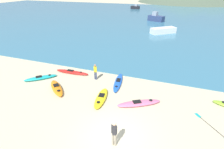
% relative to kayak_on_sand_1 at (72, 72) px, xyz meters
% --- Properties ---
extents(ground_plane, '(400.00, 400.00, 0.00)m').
position_rel_kayak_on_sand_1_xyz_m(ground_plane, '(6.78, -6.32, -0.14)').
color(ground_plane, '#C6B793').
extents(bay_water, '(160.00, 70.00, 0.06)m').
position_rel_kayak_on_sand_1_xyz_m(bay_water, '(6.78, 36.25, -0.11)').
color(bay_water, teal).
rests_on(bay_water, ground_plane).
extents(kayak_on_sand_1, '(3.58, 0.73, 0.33)m').
position_rel_kayak_on_sand_1_xyz_m(kayak_on_sand_1, '(0.00, 0.00, 0.00)').
color(kayak_on_sand_1, red).
rests_on(kayak_on_sand_1, ground_plane).
extents(kayak_on_sand_2, '(1.17, 3.49, 0.30)m').
position_rel_kayak_on_sand_1_xyz_m(kayak_on_sand_2, '(5.02, -0.35, -0.02)').
color(kayak_on_sand_2, blue).
rests_on(kayak_on_sand_2, ground_plane).
extents(kayak_on_sand_3, '(3.23, 2.31, 0.33)m').
position_rel_kayak_on_sand_1_xyz_m(kayak_on_sand_3, '(7.46, -2.84, 0.00)').
color(kayak_on_sand_3, '#E5668C').
rests_on(kayak_on_sand_3, ground_plane).
extents(kayak_on_sand_4, '(1.15, 2.91, 0.35)m').
position_rel_kayak_on_sand_1_xyz_m(kayak_on_sand_4, '(4.55, -3.18, 0.01)').
color(kayak_on_sand_4, yellow).
rests_on(kayak_on_sand_4, ground_plane).
extents(kayak_on_sand_5, '(2.67, 2.50, 0.40)m').
position_rel_kayak_on_sand_1_xyz_m(kayak_on_sand_5, '(0.42, -3.14, 0.04)').
color(kayak_on_sand_5, orange).
rests_on(kayak_on_sand_5, ground_plane).
extents(kayak_on_sand_6, '(2.61, 2.49, 0.32)m').
position_rel_kayak_on_sand_1_xyz_m(kayak_on_sand_6, '(-2.16, -2.07, -0.00)').
color(kayak_on_sand_6, teal).
rests_on(kayak_on_sand_6, ground_plane).
extents(person_near_foreground, '(0.34, 0.28, 1.68)m').
position_rel_kayak_on_sand_1_xyz_m(person_near_foreground, '(6.94, -6.94, 0.82)').
color(person_near_foreground, gray).
rests_on(person_near_foreground, ground_plane).
extents(person_near_waterline, '(0.32, 0.28, 1.57)m').
position_rel_kayak_on_sand_1_xyz_m(person_near_waterline, '(2.78, -0.34, 0.75)').
color(person_near_waterline, '#384260').
rests_on(person_near_waterline, ground_plane).
extents(moored_boat_1, '(3.11, 2.19, 1.57)m').
position_rel_kayak_on_sand_1_xyz_m(moored_boat_1, '(-6.08, 53.94, 0.47)').
color(moored_boat_1, black).
rests_on(moored_boat_1, bay_water).
extents(moored_boat_2, '(4.14, 2.93, 2.16)m').
position_rel_kayak_on_sand_1_xyz_m(moored_boat_2, '(4.26, 31.50, 0.67)').
color(moored_boat_2, navy).
rests_on(moored_boat_2, bay_water).
extents(moored_boat_4, '(4.60, 4.19, 1.02)m').
position_rel_kayak_on_sand_1_xyz_m(moored_boat_4, '(7.08, 19.74, 0.43)').
color(moored_boat_4, white).
rests_on(moored_boat_4, bay_water).
extents(loose_paddle, '(1.91, 2.25, 0.03)m').
position_rel_kayak_on_sand_1_xyz_m(loose_paddle, '(12.29, -3.54, -0.13)').
color(loose_paddle, black).
rests_on(loose_paddle, ground_plane).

